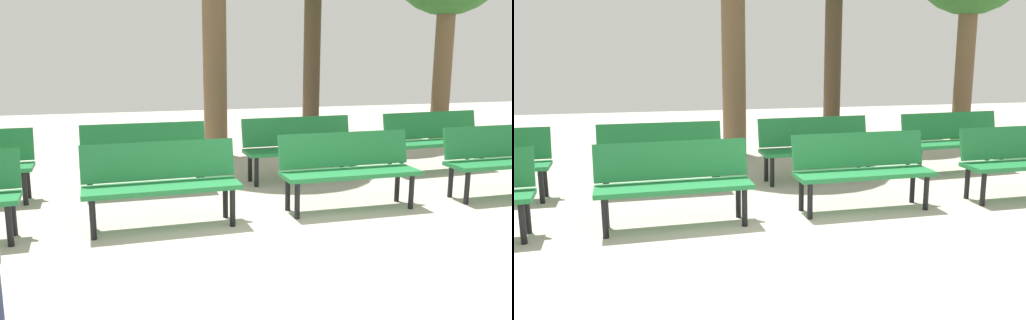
{
  "view_description": "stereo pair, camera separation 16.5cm",
  "coord_description": "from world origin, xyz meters",
  "views": [
    {
      "loc": [
        -1.52,
        -4.03,
        1.85
      ],
      "look_at": [
        0.0,
        2.01,
        0.55
      ],
      "focal_mm": 38.25,
      "sensor_mm": 36.0,
      "label": 1
    },
    {
      "loc": [
        -1.36,
        -4.06,
        1.85
      ],
      "look_at": [
        0.0,
        2.01,
        0.55
      ],
      "focal_mm": 38.25,
      "sensor_mm": 36.0,
      "label": 2
    }
  ],
  "objects": [
    {
      "name": "bench_r1_c3",
      "position": [
        3.09,
        3.21,
        0.5
      ],
      "size": [
        1.63,
        0.58,
        0.87
      ],
      "rotation": [
        0.0,
        0.0,
        0.06
      ],
      "color": "#1E7238",
      "rests_on": "ground_plane"
    },
    {
      "name": "bench_r1_c2",
      "position": [
        0.91,
        3.13,
        0.5
      ],
      "size": [
        1.62,
        0.54,
        0.87
      ],
      "rotation": [
        0.0,
        0.0,
        0.04
      ],
      "color": "#1E7238",
      "rests_on": "ground_plane"
    },
    {
      "name": "bench_r1_c1",
      "position": [
        -1.23,
        3.01,
        0.5
      ],
      "size": [
        1.61,
        0.51,
        0.87
      ],
      "rotation": [
        0.0,
        0.0,
        0.02
      ],
      "color": "#1E7238",
      "rests_on": "ground_plane"
    },
    {
      "name": "bench_r0_c1",
      "position": [
        -1.14,
        1.53,
        0.5
      ],
      "size": [
        1.62,
        0.55,
        0.87
      ],
      "rotation": [
        0.0,
        0.0,
        0.04
      ],
      "color": "#1E7238",
      "rests_on": "ground_plane"
    },
    {
      "name": "bench_r0_c2",
      "position": [
        1.01,
        1.66,
        0.5
      ],
      "size": [
        1.61,
        0.52,
        0.87
      ],
      "rotation": [
        0.0,
        0.0,
        0.02
      ],
      "color": "#1E7238",
      "rests_on": "ground_plane"
    },
    {
      "name": "ground_plane",
      "position": [
        0.0,
        0.0,
        0.0
      ],
      "size": [
        24.0,
        24.0,
        0.0
      ],
      "primitive_type": "plane",
      "color": "#B2A899"
    },
    {
      "name": "bench_r0_c3",
      "position": [
        3.15,
        1.71,
        0.5
      ],
      "size": [
        1.61,
        0.53,
        0.87
      ],
      "rotation": [
        0.0,
        0.0,
        0.03
      ],
      "color": "#1E7238",
      "rests_on": "ground_plane"
    }
  ]
}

